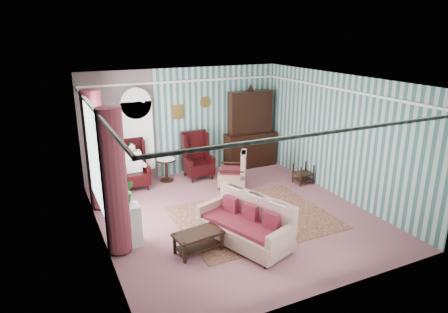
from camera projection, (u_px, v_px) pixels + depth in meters
name	position (u px, v px, depth m)	size (l,w,h in m)	color
floor	(234.00, 215.00, 8.69)	(6.00, 6.00, 0.00)	#874E56
room_shell	(204.00, 126.00, 7.98)	(5.53, 6.02, 2.91)	#345F5B
bookcase	(138.00, 141.00, 10.24)	(0.80, 0.28, 2.24)	white
dresser_hutch	(251.00, 127.00, 11.45)	(1.50, 0.56, 2.36)	black
wingback_left	(133.00, 165.00, 9.95)	(0.76, 0.80, 1.25)	black
wingback_right	(198.00, 156.00, 10.67)	(0.76, 0.80, 1.25)	black
seated_woman	(133.00, 166.00, 9.96)	(0.44, 0.40, 1.18)	silver
round_side_table	(166.00, 170.00, 10.55)	(0.50, 0.50, 0.60)	black
nest_table	(303.00, 173.00, 10.40)	(0.45, 0.38, 0.54)	black
plant_stand	(125.00, 226.00, 7.33)	(0.55, 0.35, 0.80)	white
rug	(253.00, 217.00, 8.56)	(3.20, 2.60, 0.01)	#521B22
sofa	(244.00, 217.00, 7.34)	(1.84, 1.01, 1.13)	#BAAD90
floral_armchair	(232.00, 168.00, 10.11)	(0.76, 0.79, 1.01)	beige
coffee_table	(198.00, 242.00, 7.19)	(0.87, 0.47, 0.39)	black
potted_plant_a	(118.00, 197.00, 7.02)	(0.42, 0.37, 0.47)	#1B561B
potted_plant_b	(128.00, 191.00, 7.31)	(0.24, 0.19, 0.44)	#25561B
potted_plant_c	(121.00, 196.00, 7.17)	(0.21, 0.21, 0.38)	#204C17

